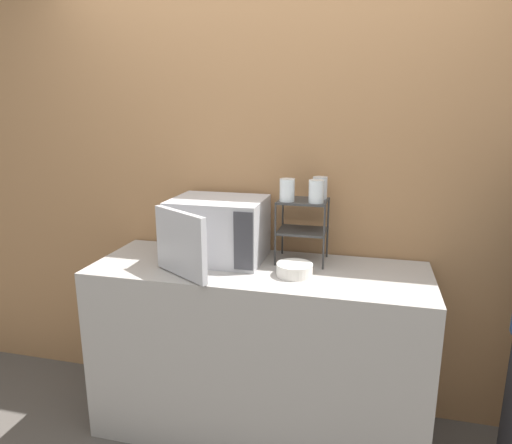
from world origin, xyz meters
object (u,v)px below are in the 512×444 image
bowl (295,270)px  microwave (217,230)px  dish_rack (303,218)px  glass_front_right (316,191)px  glass_front_left (287,190)px  glass_back_right (320,188)px

bowl → microwave: bearing=163.0°
dish_rack → bowl: 0.30m
dish_rack → glass_front_right: bearing=-35.3°
dish_rack → glass_front_left: bearing=-146.7°
dish_rack → bowl: (-0.00, -0.22, -0.21)m
dish_rack → glass_front_left: 0.18m
microwave → bowl: size_ratio=3.44×
glass_front_right → bowl: 0.40m
bowl → glass_front_left: bearing=113.4°
glass_back_right → glass_front_right: bearing=-93.1°
glass_front_left → bowl: size_ratio=0.65×
glass_back_right → bowl: glass_back_right is taller
glass_front_left → bowl: bearing=-66.6°
microwave → bowl: (0.44, -0.14, -0.14)m
glass_back_right → glass_front_right: size_ratio=1.00×
glass_front_left → bowl: glass_front_left is taller
dish_rack → glass_front_left: size_ratio=2.90×
dish_rack → microwave: bearing=-169.2°
glass_front_left → glass_back_right: size_ratio=1.00×
microwave → glass_front_right: (0.51, 0.03, 0.22)m
bowl → glass_front_right: bearing=66.4°
microwave → glass_back_right: 0.58m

